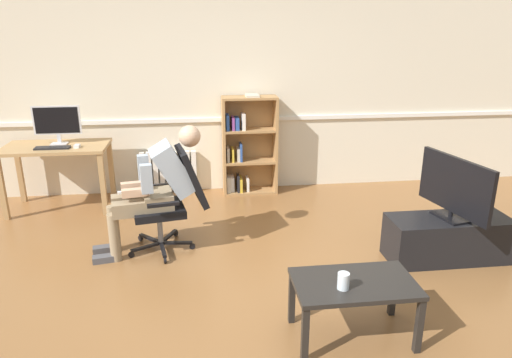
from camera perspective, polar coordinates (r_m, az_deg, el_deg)
ground_plane at (r=3.85m, az=-0.67°, el=-14.08°), size 18.00×18.00×0.00m
back_wall at (r=5.93m, az=-3.66°, el=11.42°), size 12.00×0.13×2.70m
computer_desk at (r=5.80m, az=-23.09°, el=2.67°), size 1.15×0.64×0.76m
imac_monitor at (r=5.78m, az=-23.07°, el=6.41°), size 0.52×0.14×0.44m
keyboard at (r=5.63m, az=-23.54°, el=3.50°), size 0.37×0.12×0.02m
computer_mouse at (r=5.58m, az=-20.95°, el=3.76°), size 0.06×0.10×0.03m
bookshelf at (r=5.89m, az=-1.19°, el=3.88°), size 0.68×0.29×1.25m
radiator at (r=6.06m, az=-10.56°, el=0.83°), size 0.70×0.08×0.54m
office_chair at (r=4.46m, az=-9.99°, el=-2.08°), size 0.77×0.63×0.98m
person_seated at (r=4.41m, az=-12.14°, el=-0.86°), size 1.06×0.49×1.19m
tv_stand at (r=4.66m, az=22.25°, el=-6.70°), size 1.10×0.42×0.40m
tv_screen at (r=4.48m, az=23.03°, el=-0.92°), size 0.26×0.85×0.56m
coffee_table at (r=3.30m, az=11.85°, el=-12.97°), size 0.82×0.49×0.43m
drinking_glass at (r=3.15m, az=10.58°, el=-12.11°), size 0.08×0.08×0.11m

